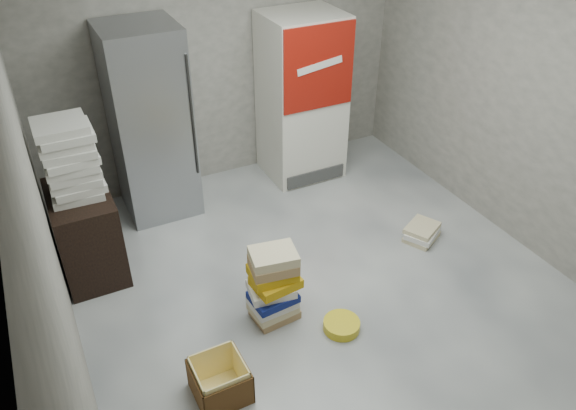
{
  "coord_description": "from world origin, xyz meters",
  "views": [
    {
      "loc": [
        -1.91,
        -2.87,
        3.31
      ],
      "look_at": [
        -0.13,
        0.7,
        0.63
      ],
      "focal_mm": 35.0,
      "sensor_mm": 36.0,
      "label": 1
    }
  ],
  "objects_px": {
    "steel_fridge": "(150,123)",
    "cardboard_box": "(220,382)",
    "wood_shelf": "(87,233)",
    "coke_cooler": "(302,97)",
    "phonebook_stack_main": "(273,286)"
  },
  "relations": [
    {
      "from": "wood_shelf",
      "to": "coke_cooler",
      "type": "bearing_deg",
      "value": 16.28
    },
    {
      "from": "steel_fridge",
      "to": "coke_cooler",
      "type": "height_order",
      "value": "steel_fridge"
    },
    {
      "from": "wood_shelf",
      "to": "phonebook_stack_main",
      "type": "relative_size",
      "value": 1.19
    },
    {
      "from": "wood_shelf",
      "to": "cardboard_box",
      "type": "distance_m",
      "value": 1.88
    },
    {
      "from": "steel_fridge",
      "to": "phonebook_stack_main",
      "type": "relative_size",
      "value": 2.82
    },
    {
      "from": "coke_cooler",
      "to": "phonebook_stack_main",
      "type": "bearing_deg",
      "value": -122.88
    },
    {
      "from": "steel_fridge",
      "to": "cardboard_box",
      "type": "distance_m",
      "value": 2.66
    },
    {
      "from": "coke_cooler",
      "to": "wood_shelf",
      "type": "height_order",
      "value": "coke_cooler"
    },
    {
      "from": "steel_fridge",
      "to": "wood_shelf",
      "type": "relative_size",
      "value": 2.37
    },
    {
      "from": "cardboard_box",
      "to": "steel_fridge",
      "type": "bearing_deg",
      "value": 82.62
    },
    {
      "from": "coke_cooler",
      "to": "cardboard_box",
      "type": "height_order",
      "value": "coke_cooler"
    },
    {
      "from": "cardboard_box",
      "to": "coke_cooler",
      "type": "bearing_deg",
      "value": 51.52
    },
    {
      "from": "cardboard_box",
      "to": "wood_shelf",
      "type": "bearing_deg",
      "value": 106.03
    },
    {
      "from": "steel_fridge",
      "to": "phonebook_stack_main",
      "type": "height_order",
      "value": "steel_fridge"
    },
    {
      "from": "phonebook_stack_main",
      "to": "coke_cooler",
      "type": "bearing_deg",
      "value": 59.09
    }
  ]
}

